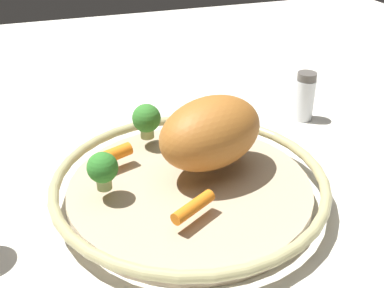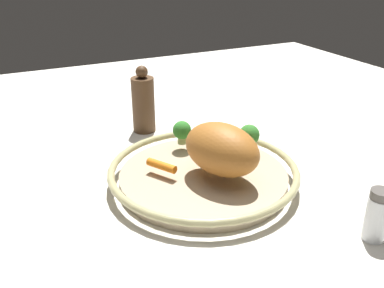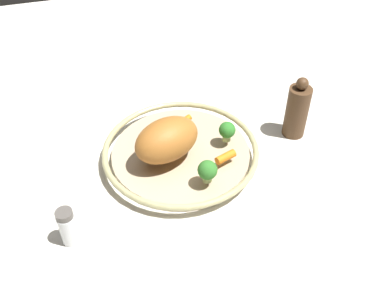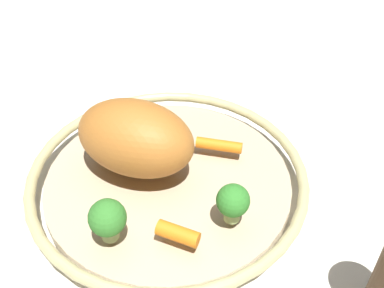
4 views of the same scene
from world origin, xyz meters
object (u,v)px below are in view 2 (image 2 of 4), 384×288
at_px(roast_chicken_piece, 222,149).
at_px(pepper_mill, 143,103).
at_px(salt_shaker, 377,215).
at_px(broccoli_floret_mid, 182,131).
at_px(baby_carrot_near_rim, 162,166).
at_px(baby_carrot_center, 214,139).
at_px(broccoli_floret_edge, 249,136).
at_px(serving_bowl, 203,174).

height_order(roast_chicken_piece, pepper_mill, pepper_mill).
distance_m(salt_shaker, pepper_mill, 0.55).
height_order(broccoli_floret_mid, pepper_mill, pepper_mill).
height_order(baby_carrot_near_rim, pepper_mill, pepper_mill).
height_order(roast_chicken_piece, salt_shaker, roast_chicken_piece).
bearing_deg(baby_carrot_center, broccoli_floret_mid, -112.04).
distance_m(roast_chicken_piece, broccoli_floret_edge, 0.11).
bearing_deg(roast_chicken_piece, broccoli_floret_mid, -175.22).
bearing_deg(baby_carrot_near_rim, salt_shaker, 39.39).
bearing_deg(baby_carrot_near_rim, pepper_mill, 166.77).
distance_m(serving_bowl, baby_carrot_near_rim, 0.08).
height_order(roast_chicken_piece, broccoli_floret_mid, roast_chicken_piece).
xyz_separation_m(baby_carrot_center, salt_shaker, (0.33, 0.09, -0.00)).
relative_size(serving_bowl, broccoli_floret_mid, 7.29).
bearing_deg(pepper_mill, broccoli_floret_edge, 25.65).
bearing_deg(broccoli_floret_edge, pepper_mill, -154.35).
bearing_deg(salt_shaker, baby_carrot_near_rim, -140.61).
relative_size(broccoli_floret_edge, pepper_mill, 0.32).
bearing_deg(roast_chicken_piece, baby_carrot_center, 157.00).
relative_size(broccoli_floret_edge, salt_shaker, 0.60).
xyz_separation_m(baby_carrot_center, pepper_mill, (-0.20, -0.08, 0.02)).
bearing_deg(salt_shaker, roast_chicken_piece, -148.30).
xyz_separation_m(roast_chicken_piece, broccoli_floret_edge, (-0.06, 0.09, -0.02)).
distance_m(baby_carrot_center, pepper_mill, 0.21).
bearing_deg(salt_shaker, broccoli_floret_mid, -157.63).
height_order(serving_bowl, broccoli_floret_mid, broccoli_floret_mid).
bearing_deg(serving_bowl, pepper_mill, -177.66).
height_order(serving_bowl, pepper_mill, pepper_mill).
relative_size(baby_carrot_near_rim, broccoli_floret_edge, 1.18).
bearing_deg(salt_shaker, baby_carrot_center, -165.32).
distance_m(baby_carrot_near_rim, broccoli_floret_mid, 0.11).
distance_m(baby_carrot_center, baby_carrot_near_rim, 0.15).
distance_m(roast_chicken_piece, baby_carrot_near_rim, 0.11).
bearing_deg(pepper_mill, broccoli_floret_mid, 5.55).
bearing_deg(roast_chicken_piece, serving_bowl, -152.97).
relative_size(baby_carrot_center, broccoli_floret_edge, 0.92).
xyz_separation_m(baby_carrot_center, broccoli_floret_edge, (0.05, 0.05, 0.02)).
relative_size(baby_carrot_near_rim, pepper_mill, 0.38).
relative_size(broccoli_floret_edge, broccoli_floret_mid, 1.06).
distance_m(broccoli_floret_mid, pepper_mill, 0.17).
relative_size(baby_carrot_center, salt_shaker, 0.56).
bearing_deg(baby_carrot_center, roast_chicken_piece, -23.00).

